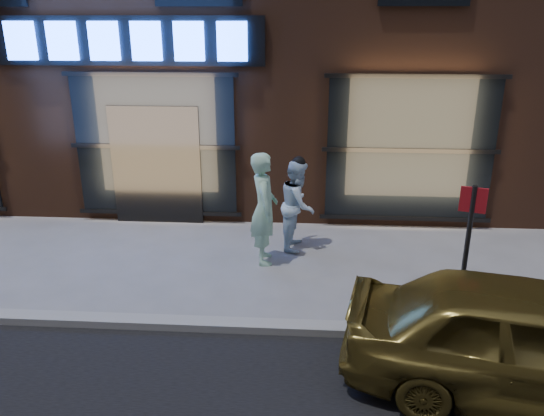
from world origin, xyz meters
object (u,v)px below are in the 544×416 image
at_px(man_bowtie, 264,208).
at_px(sign_post, 467,246).
at_px(man_cap, 298,205).
at_px(gold_sedan, 532,342).

distance_m(man_bowtie, sign_post, 3.44).
relative_size(man_bowtie, man_cap, 1.18).
bearing_deg(man_bowtie, sign_post, -134.67).
distance_m(man_cap, sign_post, 3.46).
xyz_separation_m(man_bowtie, gold_sedan, (3.20, -3.29, -0.28)).
xyz_separation_m(man_bowtie, man_cap, (0.56, 0.64, -0.15)).
height_order(man_bowtie, man_cap, man_bowtie).
xyz_separation_m(man_cap, gold_sedan, (2.64, -3.92, -0.13)).
bearing_deg(man_bowtie, man_cap, -50.97).
bearing_deg(sign_post, man_bowtie, 162.39).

